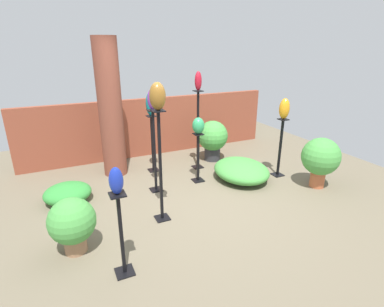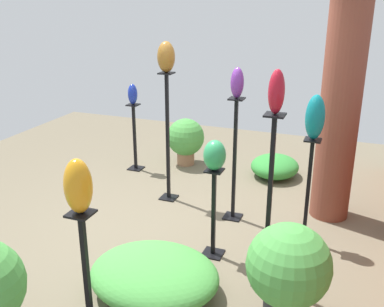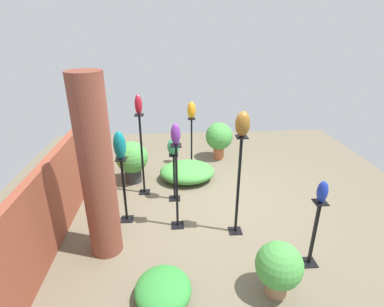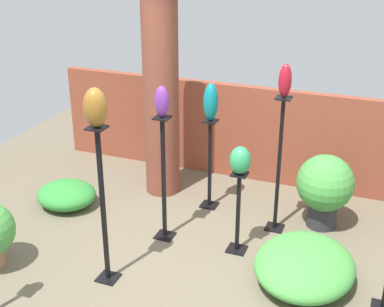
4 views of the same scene
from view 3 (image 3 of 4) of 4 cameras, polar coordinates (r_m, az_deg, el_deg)
The scene contains 22 objects.
ground_plane at distance 5.45m, azimuth 3.40°, elevation -9.90°, with size 8.00×8.00×0.00m, color #6B604C.
brick_wall_back at distance 5.37m, azimuth -22.48°, elevation -4.46°, with size 5.60×0.12×1.27m, color brown.
brick_pillar at distance 4.02m, azimuth -17.62°, elevation -3.23°, with size 0.43×0.43×2.51m, color brown.
pedestal_violet at distance 4.61m, azimuth -2.90°, elevation -7.10°, with size 0.20×0.20×1.40m.
pedestal_cobalt at distance 4.34m, azimuth 22.13°, elevation -14.47°, with size 0.20×0.20×0.97m.
pedestal_amber at distance 6.78m, azimuth -0.09°, elevation 1.83°, with size 0.20×0.20×1.10m.
pedestal_jade at distance 5.44m, azimuth -3.41°, elevation -4.97°, with size 0.20×0.20×0.90m.
pedestal_teal at distance 4.94m, azimuth -12.73°, elevation -7.37°, with size 0.20×0.20×1.11m.
pedestal_ruby at distance 5.58m, azimuth -9.45°, elevation -0.92°, with size 0.20×0.20×1.55m.
pedestal_bronze at distance 4.49m, azimuth 8.75°, elevation -6.98°, with size 0.20×0.20×1.58m.
art_vase_violet at distance 4.23m, azimuth -3.15°, elevation 3.69°, with size 0.15×0.14×0.32m, color #6B2D8C.
art_vase_cobalt at distance 3.99m, azimuth 23.58°, elevation -6.69°, with size 0.14×0.13×0.29m, color #192D9E.
art_vase_amber at distance 6.53m, azimuth -0.09°, elevation 8.27°, with size 0.18×0.18×0.37m, color orange.
art_vase_jade at distance 5.17m, azimuth -3.57°, elevation 1.28°, with size 0.21×0.21×0.29m, color #2D9356.
art_vase_teal at distance 4.58m, azimuth -13.62°, elevation 1.55°, with size 0.17×0.19×0.44m, color #0F727A.
art_vase_ruby at distance 5.26m, azimuth -10.17°, elevation 9.16°, with size 0.13×0.13×0.35m, color maroon.
art_vase_bronze at distance 4.08m, azimuth 9.61°, elevation 5.56°, with size 0.21×0.20×0.35m, color brown.
potted_plant_front_right at distance 6.14m, azimuth -11.37°, elevation -1.08°, with size 0.64×0.64×0.86m.
potted_plant_near_pillar at distance 7.12m, azimuth 5.19°, elevation 3.11°, with size 0.65×0.65×0.89m.
potted_plant_back_center at distance 3.83m, azimuth 16.22°, elevation -20.02°, with size 0.55×0.55×0.70m.
foliage_bed_east at distance 3.83m, azimuth -5.53°, elevation -24.41°, with size 0.73×0.66×0.30m, color #338C38.
foliage_bed_west at distance 6.23m, azimuth -0.93°, elevation -3.47°, with size 0.96×1.13×0.36m, color #479942.
Camera 3 is at (-4.52, 0.64, 2.97)m, focal length 28.00 mm.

